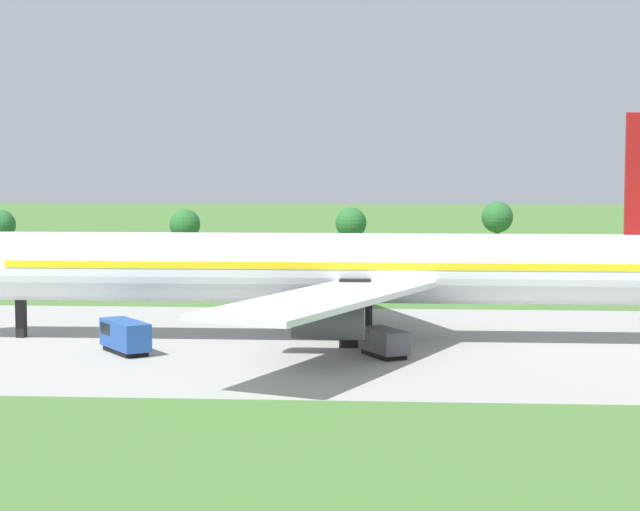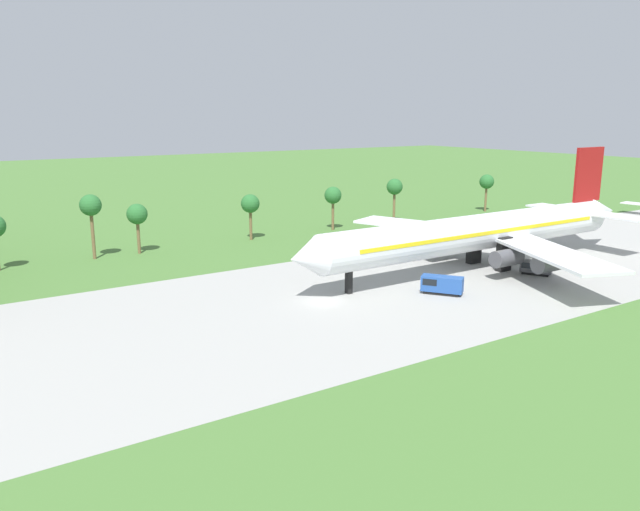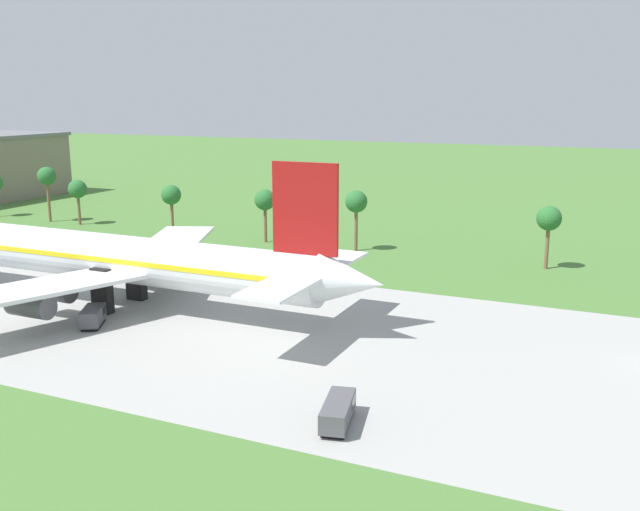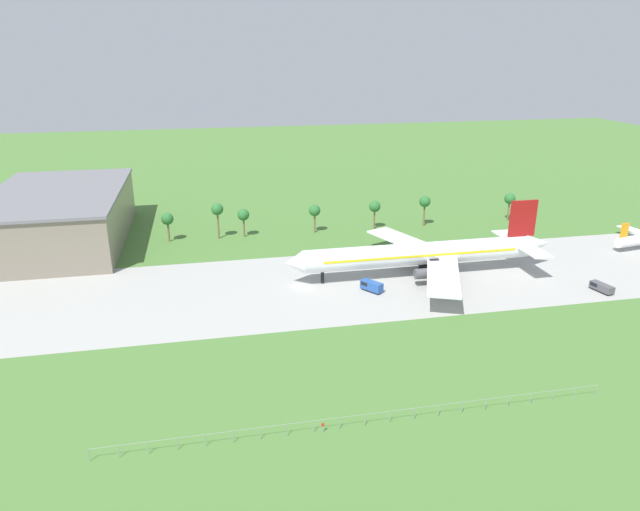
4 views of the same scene
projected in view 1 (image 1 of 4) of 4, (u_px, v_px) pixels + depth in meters
jet_airliner at (340, 269)px, 93.11m from camera, size 70.36×51.80×18.30m
baggage_tug at (383, 341)px, 86.00m from camera, size 3.95×4.97×2.07m
fuel_truck at (124, 336)px, 87.55m from camera, size 4.85×5.69×2.48m
palm_tree_row at (216, 222)px, 134.60m from camera, size 114.07×3.60×10.99m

